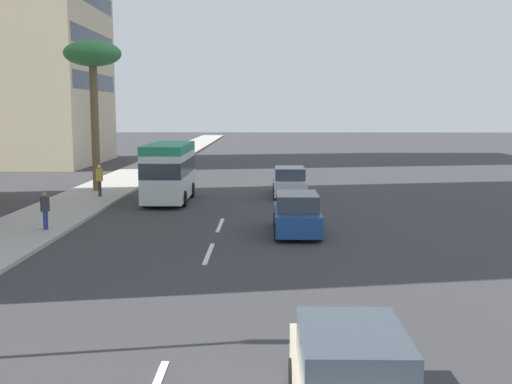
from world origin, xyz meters
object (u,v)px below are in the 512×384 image
(car_third, at_px, (290,182))
(pedestrian_near_lamp, at_px, (45,209))
(palm_tree, at_px, (93,60))
(minibus_lead, at_px, (169,170))
(pedestrian_mid_block, at_px, (100,179))
(car_fourth, at_px, (297,214))
(car_second, at_px, (350,383))

(car_third, relative_size, pedestrian_near_lamp, 2.94)
(palm_tree, bearing_deg, pedestrian_near_lamp, -174.21)
(pedestrian_near_lamp, relative_size, palm_tree, 0.17)
(minibus_lead, relative_size, palm_tree, 0.68)
(minibus_lead, relative_size, car_third, 1.35)
(pedestrian_near_lamp, bearing_deg, palm_tree, 60.60)
(pedestrian_mid_block, height_order, palm_tree, palm_tree)
(car_third, bearing_deg, pedestrian_mid_block, 97.54)
(car_third, xyz_separation_m, pedestrian_mid_block, (-1.42, 10.71, 0.35))
(palm_tree, bearing_deg, minibus_lead, -125.85)
(car_fourth, distance_m, pedestrian_mid_block, 14.28)
(car_second, xyz_separation_m, pedestrian_near_lamp, (15.53, 10.30, 0.18))
(minibus_lead, distance_m, palm_tree, 8.67)
(car_second, bearing_deg, car_fourth, 0.25)
(car_fourth, height_order, pedestrian_mid_block, pedestrian_mid_block)
(pedestrian_mid_block, bearing_deg, car_third, -167.60)
(car_second, distance_m, car_third, 26.58)
(car_second, height_order, palm_tree, palm_tree)
(car_second, relative_size, palm_tree, 0.46)
(car_third, height_order, car_fourth, car_third)
(car_third, height_order, pedestrian_near_lamp, car_third)
(minibus_lead, bearing_deg, palm_tree, -125.85)
(car_third, bearing_deg, pedestrian_near_lamp, 136.89)
(pedestrian_near_lamp, height_order, palm_tree, palm_tree)
(minibus_lead, relative_size, pedestrian_mid_block, 3.39)
(minibus_lead, bearing_deg, car_second, 15.23)
(car_fourth, bearing_deg, car_third, -0.58)
(car_second, distance_m, car_fourth, 15.60)
(minibus_lead, height_order, car_third, minibus_lead)
(car_fourth, bearing_deg, pedestrian_mid_block, 47.93)
(car_third, relative_size, palm_tree, 0.51)
(minibus_lead, relative_size, car_fourth, 1.43)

